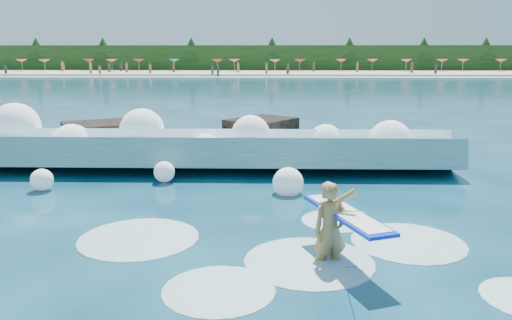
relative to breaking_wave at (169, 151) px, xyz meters
name	(u,v)px	position (x,y,z in m)	size (l,w,h in m)	color
ground	(181,237)	(1.49, -6.35, -0.55)	(200.00, 200.00, 0.00)	#072438
beach	(259,73)	(1.49, 71.65, -0.35)	(140.00, 20.00, 0.40)	tan
wet_band	(257,77)	(1.49, 60.65, -0.51)	(140.00, 5.00, 0.08)	silver
treeline	(260,59)	(1.49, 81.65, 1.95)	(140.00, 4.00, 5.00)	black
breaking_wave	(169,151)	(0.00, 0.00, 0.00)	(18.41, 2.85, 1.59)	teal
rock_cluster	(176,143)	(-0.06, 1.69, -0.05)	(8.81, 3.51, 1.59)	black
surfer_with_board	(334,227)	(4.47, -7.54, 0.11)	(1.39, 2.96, 1.80)	#997947
wave_spray	(159,138)	(-0.31, -0.03, 0.42)	(15.86, 4.63, 2.20)	white
surf_foam	(286,251)	(3.64, -7.06, -0.55)	(8.75, 5.18, 0.12)	silver
beach_umbrellas	(259,61)	(1.51, 74.21, 1.70)	(112.47, 6.34, 0.50)	red
beachgoers	(293,68)	(7.29, 68.80, 0.51)	(104.49, 13.73, 1.93)	#3F332D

